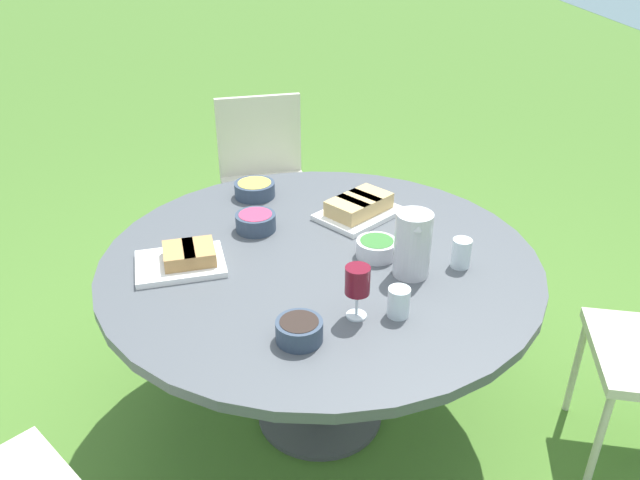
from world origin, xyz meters
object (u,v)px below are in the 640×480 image
dining_table (320,276)px  water_pitcher (413,244)px  chair_far_back (264,171)px  wine_glass (357,282)px

dining_table → water_pitcher: (0.13, 0.28, 0.19)m
chair_far_back → dining_table: bearing=10.8°
chair_far_back → wine_glass: (1.57, 0.32, 0.31)m
chair_far_back → water_pitcher: 1.47m
chair_far_back → wine_glass: bearing=11.5°
dining_table → chair_far_back: bearing=-169.2°
water_pitcher → chair_far_back: bearing=-159.0°
dining_table → chair_far_back: size_ratio=1.65×
dining_table → wine_glass: 0.41m
water_pitcher → wine_glass: (0.22, -0.20, 0.01)m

